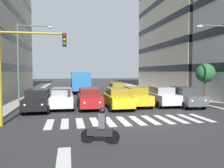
{
  "coord_description": "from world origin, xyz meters",
  "views": [
    {
      "loc": [
        3.81,
        13.69,
        3.09
      ],
      "look_at": [
        0.06,
        -5.8,
        2.01
      ],
      "focal_mm": 36.41,
      "sensor_mm": 36.0,
      "label": 1
    }
  ],
  "objects_px": {
    "car_1": "(162,96)",
    "street_lamp_left": "(221,57)",
    "motorcycle_with_rider": "(101,129)",
    "street_lamp_right": "(24,54)",
    "street_tree_1": "(205,73)",
    "car_0": "(185,97)",
    "car_2": "(136,96)",
    "car_3": "(118,98)",
    "car_5": "(62,98)",
    "traffic_light_gantry": "(19,62)",
    "bus_behind_traffic": "(80,80)",
    "car_row2_0": "(117,90)",
    "car_4": "(90,98)",
    "car_6": "(38,100)"
  },
  "relations": [
    {
      "from": "car_1",
      "to": "street_lamp_left",
      "type": "height_order",
      "value": "street_lamp_left"
    },
    {
      "from": "motorcycle_with_rider",
      "to": "street_lamp_left",
      "type": "distance_m",
      "value": 13.02
    },
    {
      "from": "street_lamp_right",
      "to": "street_tree_1",
      "type": "xyz_separation_m",
      "value": [
        -17.32,
        3.47,
        -1.85
      ]
    },
    {
      "from": "car_1",
      "to": "car_0",
      "type": "bearing_deg",
      "value": 154.07
    },
    {
      "from": "car_2",
      "to": "car_3",
      "type": "height_order",
      "value": "same"
    },
    {
      "from": "car_5",
      "to": "traffic_light_gantry",
      "type": "relative_size",
      "value": 0.81
    },
    {
      "from": "car_1",
      "to": "bus_behind_traffic",
      "type": "relative_size",
      "value": 0.42
    },
    {
      "from": "car_row2_0",
      "to": "street_lamp_right",
      "type": "distance_m",
      "value": 11.44
    },
    {
      "from": "car_3",
      "to": "motorcycle_with_rider",
      "type": "distance_m",
      "value": 9.3
    },
    {
      "from": "car_5",
      "to": "car_4",
      "type": "bearing_deg",
      "value": 167.49
    },
    {
      "from": "car_1",
      "to": "car_4",
      "type": "distance_m",
      "value": 6.58
    },
    {
      "from": "car_2",
      "to": "street_tree_1",
      "type": "xyz_separation_m",
      "value": [
        -7.19,
        -0.58,
        2.06
      ]
    },
    {
      "from": "car_3",
      "to": "car_4",
      "type": "distance_m",
      "value": 2.38
    },
    {
      "from": "car_3",
      "to": "car_row2_0",
      "type": "xyz_separation_m",
      "value": [
        -1.83,
        -8.67,
        0.0
      ]
    },
    {
      "from": "car_row2_0",
      "to": "car_5",
      "type": "bearing_deg",
      "value": 50.14
    },
    {
      "from": "car_6",
      "to": "traffic_light_gantry",
      "type": "relative_size",
      "value": 0.81
    },
    {
      "from": "car_3",
      "to": "traffic_light_gantry",
      "type": "xyz_separation_m",
      "value": [
        6.78,
        4.73,
        2.77
      ]
    },
    {
      "from": "bus_behind_traffic",
      "to": "street_tree_1",
      "type": "bearing_deg",
      "value": 126.5
    },
    {
      "from": "car_0",
      "to": "car_3",
      "type": "bearing_deg",
      "value": -0.6
    },
    {
      "from": "car_2",
      "to": "motorcycle_with_rider",
      "type": "xyz_separation_m",
      "value": [
        4.56,
        9.84,
        -0.24
      ]
    },
    {
      "from": "bus_behind_traffic",
      "to": "car_3",
      "type": "bearing_deg",
      "value": 97.86
    },
    {
      "from": "motorcycle_with_rider",
      "to": "street_lamp_left",
      "type": "height_order",
      "value": "street_lamp_left"
    },
    {
      "from": "car_3",
      "to": "car_5",
      "type": "distance_m",
      "value": 4.7
    },
    {
      "from": "car_6",
      "to": "street_lamp_right",
      "type": "height_order",
      "value": "street_lamp_right"
    },
    {
      "from": "car_4",
      "to": "car_2",
      "type": "bearing_deg",
      "value": -173.41
    },
    {
      "from": "street_lamp_right",
      "to": "street_lamp_left",
      "type": "bearing_deg",
      "value": 155.82
    },
    {
      "from": "car_1",
      "to": "street_lamp_left",
      "type": "bearing_deg",
      "value": 140.02
    },
    {
      "from": "motorcycle_with_rider",
      "to": "street_lamp_right",
      "type": "distance_m",
      "value": 15.53
    },
    {
      "from": "car_0",
      "to": "car_6",
      "type": "distance_m",
      "value": 12.47
    },
    {
      "from": "car_0",
      "to": "car_5",
      "type": "relative_size",
      "value": 1.0
    },
    {
      "from": "car_3",
      "to": "car_5",
      "type": "height_order",
      "value": "same"
    },
    {
      "from": "traffic_light_gantry",
      "to": "street_lamp_right",
      "type": "distance_m",
      "value": 9.91
    },
    {
      "from": "traffic_light_gantry",
      "to": "street_lamp_right",
      "type": "xyz_separation_m",
      "value": [
        1.5,
        -9.73,
        1.14
      ]
    },
    {
      "from": "car_6",
      "to": "street_lamp_left",
      "type": "distance_m",
      "value": 14.92
    },
    {
      "from": "bus_behind_traffic",
      "to": "traffic_light_gantry",
      "type": "bearing_deg",
      "value": 78.37
    },
    {
      "from": "car_0",
      "to": "bus_behind_traffic",
      "type": "xyz_separation_m",
      "value": [
        8.36,
        -16.96,
        0.97
      ]
    },
    {
      "from": "motorcycle_with_rider",
      "to": "car_1",
      "type": "bearing_deg",
      "value": -125.58
    },
    {
      "from": "car_0",
      "to": "street_lamp_right",
      "type": "bearing_deg",
      "value": -19.49
    },
    {
      "from": "car_5",
      "to": "street_lamp_right",
      "type": "bearing_deg",
      "value": -47.63
    },
    {
      "from": "car_1",
      "to": "street_tree_1",
      "type": "xyz_separation_m",
      "value": [
        -4.8,
        -0.72,
        2.06
      ]
    },
    {
      "from": "car_3",
      "to": "street_lamp_right",
      "type": "relative_size",
      "value": 0.59
    },
    {
      "from": "car_1",
      "to": "car_2",
      "type": "bearing_deg",
      "value": -3.41
    },
    {
      "from": "car_2",
      "to": "bus_behind_traffic",
      "type": "bearing_deg",
      "value": -75.29
    },
    {
      "from": "car_4",
      "to": "car_row2_0",
      "type": "height_order",
      "value": "same"
    },
    {
      "from": "car_2",
      "to": "street_lamp_left",
      "type": "xyz_separation_m",
      "value": [
        -6.05,
        3.22,
        3.38
      ]
    },
    {
      "from": "car_3",
      "to": "car_row2_0",
      "type": "relative_size",
      "value": 1.0
    },
    {
      "from": "car_4",
      "to": "car_6",
      "type": "bearing_deg",
      "value": 5.63
    },
    {
      "from": "bus_behind_traffic",
      "to": "street_lamp_left",
      "type": "xyz_separation_m",
      "value": [
        -10.24,
        19.16,
        2.4
      ]
    },
    {
      "from": "car_3",
      "to": "street_lamp_right",
      "type": "bearing_deg",
      "value": -31.14
    },
    {
      "from": "car_1",
      "to": "traffic_light_gantry",
      "type": "bearing_deg",
      "value": 26.67
    }
  ]
}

